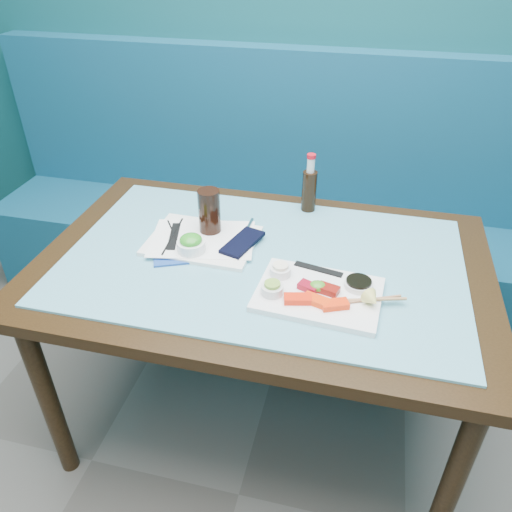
% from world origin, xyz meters
% --- Properties ---
extents(booth_bench, '(3.00, 0.56, 1.17)m').
position_xyz_m(booth_bench, '(0.00, 2.29, 0.37)').
color(booth_bench, navy).
rests_on(booth_bench, ground).
extents(dining_table, '(1.40, 0.90, 0.75)m').
position_xyz_m(dining_table, '(0.00, 1.45, 0.67)').
color(dining_table, black).
rests_on(dining_table, ground).
extents(glass_top, '(1.22, 0.76, 0.01)m').
position_xyz_m(glass_top, '(0.00, 1.45, 0.75)').
color(glass_top, '#5CA4B9').
rests_on(glass_top, dining_table).
extents(sashimi_plate, '(0.36, 0.27, 0.02)m').
position_xyz_m(sashimi_plate, '(0.19, 1.30, 0.77)').
color(sashimi_plate, white).
rests_on(sashimi_plate, glass_top).
extents(salmon_left, '(0.08, 0.05, 0.02)m').
position_xyz_m(salmon_left, '(0.14, 1.25, 0.78)').
color(salmon_left, red).
rests_on(salmon_left, sashimi_plate).
extents(salmon_mid, '(0.08, 0.06, 0.02)m').
position_xyz_m(salmon_mid, '(0.19, 1.25, 0.78)').
color(salmon_mid, '#FB380A').
rests_on(salmon_mid, sashimi_plate).
extents(salmon_right, '(0.08, 0.06, 0.02)m').
position_xyz_m(salmon_right, '(0.24, 1.25, 0.78)').
color(salmon_right, '#FD300A').
rests_on(salmon_right, sashimi_plate).
extents(tuna_left, '(0.06, 0.05, 0.02)m').
position_xyz_m(tuna_left, '(0.16, 1.31, 0.78)').
color(tuna_left, maroon).
rests_on(tuna_left, sashimi_plate).
extents(tuna_right, '(0.07, 0.05, 0.02)m').
position_xyz_m(tuna_right, '(0.22, 1.31, 0.79)').
color(tuna_right, maroon).
rests_on(tuna_right, sashimi_plate).
extents(seaweed_garnish, '(0.06, 0.06, 0.03)m').
position_xyz_m(seaweed_garnish, '(0.19, 1.31, 0.79)').
color(seaweed_garnish, '#3F891F').
rests_on(seaweed_garnish, sashimi_plate).
extents(ramekin_wasabi, '(0.07, 0.07, 0.03)m').
position_xyz_m(ramekin_wasabi, '(0.07, 1.27, 0.79)').
color(ramekin_wasabi, silver).
rests_on(ramekin_wasabi, sashimi_plate).
extents(wasabi_fill, '(0.05, 0.05, 0.01)m').
position_xyz_m(wasabi_fill, '(0.07, 1.27, 0.81)').
color(wasabi_fill, '#75A535').
rests_on(wasabi_fill, ramekin_wasabi).
extents(ramekin_ginger, '(0.07, 0.07, 0.03)m').
position_xyz_m(ramekin_ginger, '(0.07, 1.36, 0.79)').
color(ramekin_ginger, silver).
rests_on(ramekin_ginger, sashimi_plate).
extents(ginger_fill, '(0.06, 0.06, 0.01)m').
position_xyz_m(ginger_fill, '(0.07, 1.36, 0.81)').
color(ginger_fill, '#F9ECCD').
rests_on(ginger_fill, ramekin_ginger).
extents(soy_dish, '(0.10, 0.10, 0.02)m').
position_xyz_m(soy_dish, '(0.30, 1.35, 0.78)').
color(soy_dish, silver).
rests_on(soy_dish, sashimi_plate).
extents(soy_fill, '(0.08, 0.08, 0.01)m').
position_xyz_m(soy_fill, '(0.30, 1.35, 0.79)').
color(soy_fill, black).
rests_on(soy_fill, soy_dish).
extents(lemon_wedge, '(0.06, 0.06, 0.05)m').
position_xyz_m(lemon_wedge, '(0.34, 1.27, 0.80)').
color(lemon_wedge, '#E6DC6D').
rests_on(lemon_wedge, sashimi_plate).
extents(chopstick_sleeve, '(0.15, 0.05, 0.00)m').
position_xyz_m(chopstick_sleeve, '(0.18, 1.41, 0.78)').
color(chopstick_sleeve, black).
rests_on(chopstick_sleeve, sashimi_plate).
extents(wooden_chopstick_a, '(0.26, 0.08, 0.01)m').
position_xyz_m(wooden_chopstick_a, '(0.30, 1.29, 0.78)').
color(wooden_chopstick_a, '#A5784D').
rests_on(wooden_chopstick_a, sashimi_plate).
extents(wooden_chopstick_b, '(0.21, 0.10, 0.01)m').
position_xyz_m(wooden_chopstick_b, '(0.31, 1.29, 0.78)').
color(wooden_chopstick_b, '#986847').
rests_on(wooden_chopstick_b, sashimi_plate).
extents(serving_tray, '(0.35, 0.27, 0.01)m').
position_xyz_m(serving_tray, '(-0.21, 1.49, 0.76)').
color(serving_tray, white).
rests_on(serving_tray, glass_top).
extents(paper_placemat, '(0.37, 0.29, 0.00)m').
position_xyz_m(paper_placemat, '(-0.21, 1.49, 0.77)').
color(paper_placemat, white).
rests_on(paper_placemat, serving_tray).
extents(seaweed_bowl, '(0.10, 0.10, 0.04)m').
position_xyz_m(seaweed_bowl, '(-0.22, 1.42, 0.79)').
color(seaweed_bowl, white).
rests_on(seaweed_bowl, serving_tray).
extents(seaweed_salad, '(0.09, 0.09, 0.04)m').
position_xyz_m(seaweed_salad, '(-0.22, 1.42, 0.81)').
color(seaweed_salad, '#2A9121').
rests_on(seaweed_salad, seaweed_bowl).
extents(cola_glass, '(0.08, 0.08, 0.15)m').
position_xyz_m(cola_glass, '(-0.20, 1.55, 0.85)').
color(cola_glass, black).
rests_on(cola_glass, serving_tray).
extents(navy_pouch, '(0.12, 0.18, 0.01)m').
position_xyz_m(navy_pouch, '(-0.08, 1.49, 0.78)').
color(navy_pouch, black).
rests_on(navy_pouch, serving_tray).
extents(fork, '(0.01, 0.09, 0.01)m').
position_xyz_m(fork, '(-0.08, 1.60, 0.78)').
color(fork, white).
rests_on(fork, serving_tray).
extents(black_chopstick_a, '(0.02, 0.23, 0.01)m').
position_xyz_m(black_chopstick_a, '(-0.31, 1.48, 0.77)').
color(black_chopstick_a, black).
rests_on(black_chopstick_a, serving_tray).
extents(black_chopstick_b, '(0.12, 0.18, 0.01)m').
position_xyz_m(black_chopstick_b, '(-0.30, 1.48, 0.77)').
color(black_chopstick_b, black).
rests_on(black_chopstick_b, serving_tray).
extents(tray_sleeve, '(0.07, 0.17, 0.00)m').
position_xyz_m(tray_sleeve, '(-0.31, 1.48, 0.77)').
color(tray_sleeve, black).
rests_on(tray_sleeve, serving_tray).
extents(cola_bottle_body, '(0.06, 0.06, 0.15)m').
position_xyz_m(cola_bottle_body, '(0.09, 1.79, 0.83)').
color(cola_bottle_body, black).
rests_on(cola_bottle_body, glass_top).
extents(cola_bottle_neck, '(0.03, 0.03, 0.05)m').
position_xyz_m(cola_bottle_neck, '(0.09, 1.79, 0.93)').
color(cola_bottle_neck, silver).
rests_on(cola_bottle_neck, cola_bottle_body).
extents(cola_bottle_cap, '(0.04, 0.04, 0.01)m').
position_xyz_m(cola_bottle_cap, '(0.09, 1.79, 0.96)').
color(cola_bottle_cap, red).
rests_on(cola_bottle_cap, cola_bottle_neck).
extents(blue_napkin, '(0.22, 0.22, 0.01)m').
position_xyz_m(blue_napkin, '(-0.27, 1.43, 0.76)').
color(blue_napkin, navy).
rests_on(blue_napkin, glass_top).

